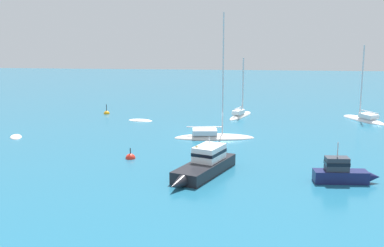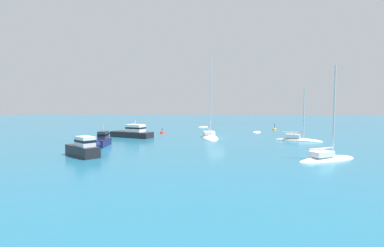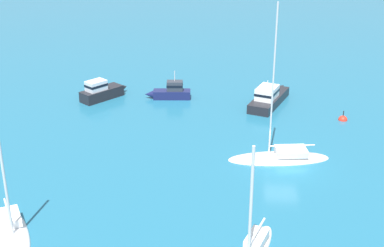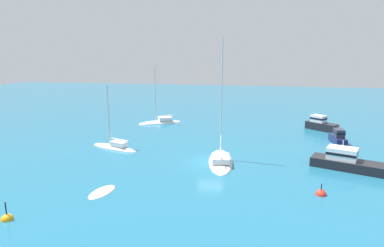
{
  "view_description": "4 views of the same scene",
  "coord_description": "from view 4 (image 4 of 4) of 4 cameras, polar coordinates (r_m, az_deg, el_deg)",
  "views": [
    {
      "loc": [
        -2.68,
        46.4,
        10.38
      ],
      "look_at": [
        1.66,
        3.79,
        1.97
      ],
      "focal_mm": 44.71,
      "sensor_mm": 36.0,
      "label": 1
    },
    {
      "loc": [
        -45.63,
        0.42,
        5.35
      ],
      "look_at": [
        -5.89,
        3.22,
        2.55
      ],
      "focal_mm": 28.6,
      "sensor_mm": 36.0,
      "label": 2
    },
    {
      "loc": [
        -4.57,
        -36.89,
        18.78
      ],
      "look_at": [
        -6.98,
        2.3,
        2.22
      ],
      "focal_mm": 51.1,
      "sensor_mm": 36.0,
      "label": 3
    },
    {
      "loc": [
        31.18,
        4.02,
        10.48
      ],
      "look_at": [
        -5.23,
        -2.87,
        2.66
      ],
      "focal_mm": 31.31,
      "sensor_mm": 36.0,
      "label": 4
    }
  ],
  "objects": [
    {
      "name": "skiff",
      "position": [
        27.15,
        -15.07,
        -11.23
      ],
      "size": [
        3.09,
        1.86,
        0.36
      ],
      "rotation": [
        0.0,
        0.0,
        6.1
      ],
      "color": "silver",
      "rests_on": "ground"
    },
    {
      "name": "sloop_1",
      "position": [
        38.6,
        -13.05,
        -3.89
      ],
      "size": [
        3.53,
        6.37,
        7.46
      ],
      "rotation": [
        0.0,
        0.0,
        4.35
      ],
      "color": "silver",
      "rests_on": "ground"
    },
    {
      "name": "mooring_buoy",
      "position": [
        27.59,
        21.08,
        -11.25
      ],
      "size": [
        0.82,
        0.82,
        1.29
      ],
      "color": "red",
      "rests_on": "ground"
    },
    {
      "name": "launch",
      "position": [
        43.3,
        23.53,
        -2.17
      ],
      "size": [
        4.56,
        1.4,
        2.86
      ],
      "rotation": [
        0.0,
        0.0,
        3.2
      ],
      "color": "#191E4C",
      "rests_on": "ground"
    },
    {
      "name": "powerboat_1",
      "position": [
        49.58,
        21.4,
        -0.19
      ],
      "size": [
        4.48,
        4.93,
        2.02
      ],
      "rotation": [
        0.0,
        0.0,
        0.87
      ],
      "color": "black",
      "rests_on": "ground"
    },
    {
      "name": "ground_plane",
      "position": [
        33.14,
        3.21,
        -6.55
      ],
      "size": [
        160.0,
        160.0,
        0.0
      ],
      "primitive_type": "plane",
      "color": "#1E607F"
    },
    {
      "name": "powerboat",
      "position": [
        34.01,
        25.4,
        -5.93
      ],
      "size": [
        4.46,
        8.24,
        2.65
      ],
      "rotation": [
        0.0,
        0.0,
        1.19
      ],
      "color": "black",
      "rests_on": "ground"
    },
    {
      "name": "yacht",
      "position": [
        33.13,
        4.89,
        -6.31
      ],
      "size": [
        8.02,
        3.25,
        12.39
      ],
      "rotation": [
        0.0,
        0.0,
        3.26
      ],
      "color": "silver",
      "rests_on": "ground"
    },
    {
      "name": "channel_buoy",
      "position": [
        25.32,
        -28.96,
        -14.11
      ],
      "size": [
        0.76,
        0.76,
        1.58
      ],
      "color": "orange",
      "rests_on": "ground"
    },
    {
      "name": "sloop",
      "position": [
        51.3,
        -5.37,
        0.25
      ],
      "size": [
        4.77,
        6.67,
        9.09
      ],
      "rotation": [
        0.0,
        0.0,
        5.21
      ],
      "color": "white",
      "rests_on": "ground"
    }
  ]
}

